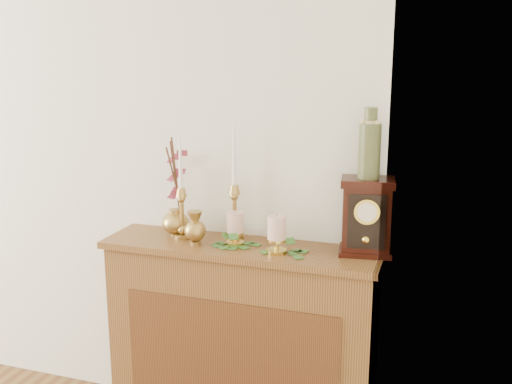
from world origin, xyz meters
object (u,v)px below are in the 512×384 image
(ginger_jar, at_px, (177,190))
(mantel_clock, at_px, (367,217))
(candlestick_center, at_px, (234,203))
(bud_vase, at_px, (195,228))
(candlestick_left, at_px, (182,205))
(ceramic_vase, at_px, (370,147))

(ginger_jar, xyz_separation_m, mantel_clock, (0.87, -0.02, -0.05))
(candlestick_center, height_order, bud_vase, candlestick_center)
(candlestick_left, xyz_separation_m, candlestick_center, (0.23, 0.07, 0.01))
(candlestick_left, relative_size, mantel_clock, 1.48)
(candlestick_left, xyz_separation_m, mantel_clock, (0.82, 0.04, 0.00))
(candlestick_center, height_order, ceramic_vase, ceramic_vase)
(candlestick_center, xyz_separation_m, bud_vase, (-0.13, -0.14, -0.09))
(mantel_clock, relative_size, ceramic_vase, 1.12)
(ginger_jar, distance_m, mantel_clock, 0.88)
(ginger_jar, distance_m, ceramic_vase, 0.91)
(bud_vase, relative_size, ginger_jar, 0.33)
(mantel_clock, bearing_deg, bud_vase, -179.04)
(bud_vase, bearing_deg, ceramic_vase, 9.23)
(bud_vase, height_order, ginger_jar, ginger_jar)
(candlestick_left, distance_m, ginger_jar, 0.10)
(ginger_jar, bearing_deg, mantel_clock, -1.39)
(bud_vase, xyz_separation_m, mantel_clock, (0.73, 0.11, 0.08))
(bud_vase, relative_size, mantel_clock, 0.47)
(bud_vase, xyz_separation_m, ceramic_vase, (0.73, 0.12, 0.38))
(bud_vase, bearing_deg, mantel_clock, 9.00)
(candlestick_center, relative_size, ginger_jar, 1.11)
(ginger_jar, bearing_deg, candlestick_center, 0.46)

